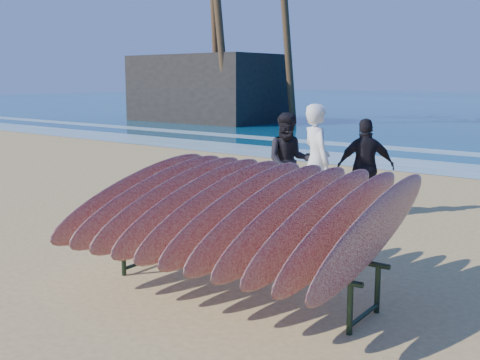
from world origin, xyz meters
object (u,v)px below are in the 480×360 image
(person_dark_b, at_px, (366,167))
(building, at_px, (206,89))
(person_dark_a, at_px, (289,161))
(surfboard_rack, at_px, (239,211))
(person_white, at_px, (316,162))

(person_dark_b, relative_size, building, 0.21)
(person_dark_a, bearing_deg, building, 97.04)
(surfboard_rack, bearing_deg, person_dark_a, 113.68)
(person_dark_a, bearing_deg, person_dark_b, -22.54)
(person_dark_a, bearing_deg, person_white, -60.10)
(person_dark_a, height_order, person_dark_b, person_dark_a)
(surfboard_rack, height_order, building, building)
(surfboard_rack, relative_size, person_dark_b, 2.00)
(surfboard_rack, relative_size, person_white, 1.74)
(building, bearing_deg, person_dark_a, -43.67)
(person_dark_b, xyz_separation_m, building, (-18.03, 15.54, 0.97))
(surfboard_rack, relative_size, person_dark_a, 1.92)
(building, bearing_deg, person_white, -42.90)
(surfboard_rack, height_order, person_dark_a, person_dark_a)
(person_dark_a, bearing_deg, surfboard_rack, -101.41)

